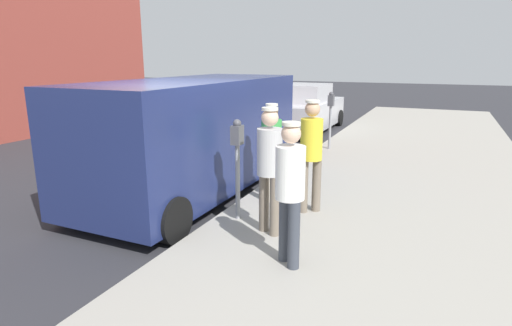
% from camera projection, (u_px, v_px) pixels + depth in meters
% --- Properties ---
extents(ground_plane, '(80.00, 80.00, 0.00)m').
position_uv_depth(ground_plane, '(176.00, 208.00, 7.27)').
color(ground_plane, '#2D2D33').
extents(sidewalk_slab, '(5.00, 32.00, 0.15)m').
position_uv_depth(sidewalk_slab, '(386.00, 239.00, 5.87)').
color(sidewalk_slab, '#9E998E').
rests_on(sidewalk_slab, ground).
extents(parking_meter_near, '(0.14, 0.18, 1.52)m').
position_uv_depth(parking_meter_near, '(237.00, 152.00, 6.17)').
color(parking_meter_near, gray).
rests_on(parking_meter_near, sidewalk_slab).
extents(parking_meter_far, '(0.14, 0.18, 1.52)m').
position_uv_depth(parking_meter_far, '(331.00, 110.00, 11.07)').
color(parking_meter_far, gray).
rests_on(parking_meter_far, sidewalk_slab).
extents(pedestrian_in_white, '(0.34, 0.34, 1.70)m').
position_uv_depth(pedestrian_in_white, '(290.00, 185.00, 4.77)').
color(pedestrian_in_white, '#383D47').
rests_on(pedestrian_in_white, sidewalk_slab).
extents(pedestrian_in_gray, '(0.34, 0.34, 1.75)m').
position_uv_depth(pedestrian_in_gray, '(270.00, 163.00, 5.65)').
color(pedestrian_in_gray, '#726656').
rests_on(pedestrian_in_gray, sidewalk_slab).
extents(pedestrian_in_yellow, '(0.34, 0.34, 1.77)m').
position_uv_depth(pedestrian_in_yellow, '(311.00, 149.00, 6.47)').
color(pedestrian_in_yellow, '#726656').
rests_on(pedestrian_in_yellow, sidewalk_slab).
extents(pedestrian_in_green, '(0.34, 0.36, 1.65)m').
position_uv_depth(pedestrian_in_green, '(271.00, 146.00, 7.05)').
color(pedestrian_in_green, beige).
rests_on(pedestrian_in_green, sidewalk_slab).
extents(parked_van, '(2.19, 5.23, 2.15)m').
position_uv_depth(parked_van, '(194.00, 134.00, 7.84)').
color(parked_van, navy).
rests_on(parked_van, ground).
extents(parked_sedan_ahead, '(1.95, 4.41, 1.65)m').
position_uv_depth(parked_sedan_ahead, '(304.00, 110.00, 14.76)').
color(parked_sedan_ahead, '#BCBCC1').
rests_on(parked_sedan_ahead, ground).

